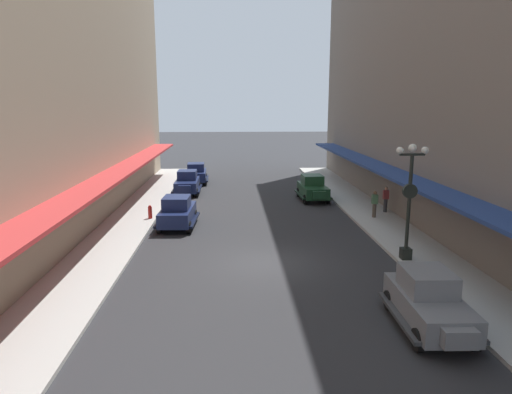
% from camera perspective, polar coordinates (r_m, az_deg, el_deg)
% --- Properties ---
extents(ground_plane, '(200.00, 200.00, 0.00)m').
position_cam_1_polar(ground_plane, '(20.85, 0.88, -8.13)').
color(ground_plane, '#2D2D30').
extents(sidewalk_left, '(3.00, 60.00, 0.15)m').
position_cam_1_polar(sidewalk_left, '(21.66, -19.52, -7.84)').
color(sidewalk_left, '#B7B5AD').
rests_on(sidewalk_left, ground).
extents(sidewalk_right, '(3.00, 60.00, 0.15)m').
position_cam_1_polar(sidewalk_right, '(22.59, 20.39, -7.11)').
color(sidewalk_right, '#B7B5AD').
rests_on(sidewalk_right, ground).
extents(parked_car_0, '(2.26, 4.30, 1.84)m').
position_cam_1_polar(parked_car_0, '(41.61, -7.41, 2.98)').
color(parked_car_0, '#19234C').
rests_on(parked_car_0, ground).
extents(parked_car_1, '(2.14, 4.26, 1.84)m').
position_cam_1_polar(parked_car_1, '(36.76, -8.51, 1.84)').
color(parked_car_1, '#19234C').
rests_on(parked_car_1, ground).
extents(parked_car_2, '(2.26, 4.30, 1.84)m').
position_cam_1_polar(parked_car_2, '(34.27, 7.03, 1.19)').
color(parked_car_2, '#193D23').
rests_on(parked_car_2, ground).
extents(parked_car_3, '(2.24, 4.30, 1.84)m').
position_cam_1_polar(parked_car_3, '(15.78, 20.58, -11.82)').
color(parked_car_3, slate).
rests_on(parked_car_3, ground).
extents(parked_car_4, '(2.29, 4.31, 1.84)m').
position_cam_1_polar(parked_car_4, '(26.85, -9.69, -1.73)').
color(parked_car_4, '#19234C').
rests_on(parked_car_4, ground).
extents(lamp_post_with_clock, '(1.42, 0.44, 5.16)m').
position_cam_1_polar(lamp_post_with_clock, '(21.25, 18.44, 0.00)').
color(lamp_post_with_clock, black).
rests_on(lamp_post_with_clock, sidewalk_right).
extents(fire_hydrant, '(0.24, 0.24, 0.82)m').
position_cam_1_polar(fire_hydrant, '(28.72, -12.97, -1.79)').
color(fire_hydrant, '#B21E19').
rests_on(fire_hydrant, sidewalk_left).
extents(pedestrian_0, '(0.36, 0.24, 1.64)m').
position_cam_1_polar(pedestrian_0, '(29.10, 14.46, -0.82)').
color(pedestrian_0, '#4C4238').
rests_on(pedestrian_0, sidewalk_right).
extents(pedestrian_1, '(0.36, 0.24, 1.64)m').
position_cam_1_polar(pedestrian_1, '(30.74, 15.75, -0.25)').
color(pedestrian_1, '#2D2D33').
rests_on(pedestrian_1, sidewalk_right).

